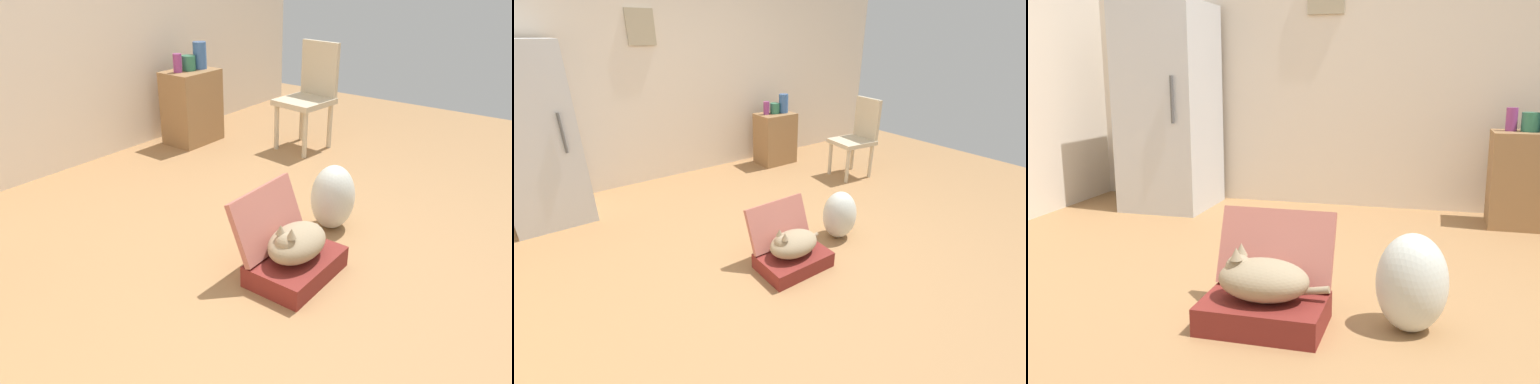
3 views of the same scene
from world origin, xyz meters
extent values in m
plane|color=#9E7247|center=(0.00, 0.00, 0.00)|extent=(7.68, 7.68, 0.00)
cube|color=beige|center=(0.00, 2.26, 1.30)|extent=(6.40, 0.12, 2.60)
cube|color=maroon|center=(-0.14, -0.21, 0.06)|extent=(0.54, 0.36, 0.12)
cube|color=#B26356|center=(-0.14, -0.02, 0.30)|extent=(0.54, 0.17, 0.35)
ellipsoid|color=#998466|center=(-0.14, -0.21, 0.21)|extent=(0.40, 0.27, 0.18)
sphere|color=#998466|center=(-0.25, -0.21, 0.26)|extent=(0.12, 0.12, 0.12)
cone|color=#998466|center=(-0.25, -0.25, 0.33)|extent=(0.05, 0.05, 0.05)
cone|color=#998466|center=(-0.25, -0.18, 0.33)|extent=(0.05, 0.05, 0.05)
cylinder|color=#998466|center=(0.04, -0.17, 0.17)|extent=(0.20, 0.03, 0.07)
ellipsoid|color=silver|center=(0.47, -0.09, 0.22)|extent=(0.31, 0.28, 0.43)
cube|color=#B7BABC|center=(-1.56, 1.80, 0.82)|extent=(0.66, 0.67, 1.63)
cylinder|color=#4C4C4C|center=(-1.36, 1.44, 0.90)|extent=(0.02, 0.02, 0.35)
cube|color=olive|center=(1.18, 1.85, 0.34)|extent=(0.50, 0.36, 0.69)
cylinder|color=#8C387A|center=(1.06, 1.88, 0.77)|extent=(0.08, 0.08, 0.17)
cylinder|color=#2D7051|center=(1.18, 1.86, 0.76)|extent=(0.13, 0.13, 0.14)
camera|label=1|loc=(-2.10, -1.43, 1.59)|focal=34.39mm
camera|label=2|loc=(-1.60, -1.95, 1.68)|focal=24.56mm
camera|label=3|loc=(0.54, -2.40, 1.08)|focal=39.43mm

